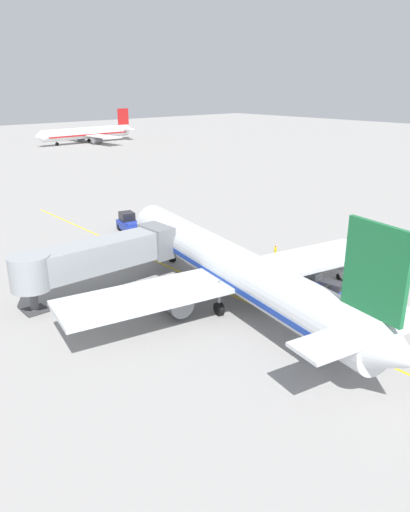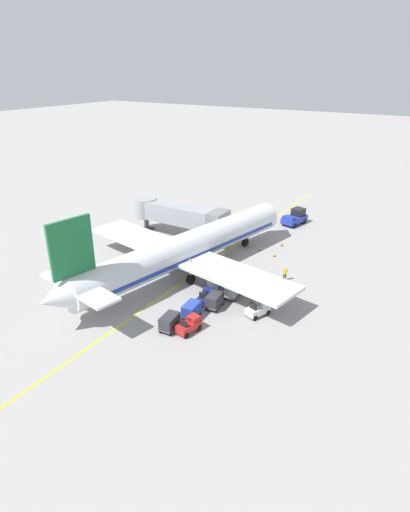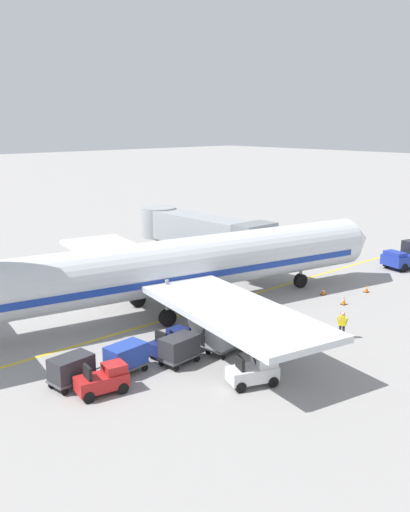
% 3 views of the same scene
% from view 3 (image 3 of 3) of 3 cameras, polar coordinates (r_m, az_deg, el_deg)
% --- Properties ---
extents(ground_plane, '(400.00, 400.00, 0.00)m').
position_cam_3_polar(ground_plane, '(40.46, -0.03, -5.28)').
color(ground_plane, gray).
extents(gate_lead_in_line, '(0.24, 80.00, 0.01)m').
position_cam_3_polar(gate_lead_in_line, '(40.45, -0.03, -5.27)').
color(gate_lead_in_line, gold).
rests_on(gate_lead_in_line, ground).
extents(parked_airliner, '(30.44, 37.17, 10.63)m').
position_cam_3_polar(parked_airliner, '(38.94, -3.17, -1.15)').
color(parked_airliner, silver).
rests_on(parked_airliner, ground).
extents(jet_bridge, '(15.25, 3.50, 4.98)m').
position_cam_3_polar(jet_bridge, '(50.46, -0.49, 2.54)').
color(jet_bridge, '#93999E').
rests_on(jet_bridge, ground).
extents(pushback_tractor, '(3.11, 4.77, 2.40)m').
position_cam_3_polar(pushback_tractor, '(54.52, 19.75, 0.03)').
color(pushback_tractor, '#1E339E').
rests_on(pushback_tractor, ground).
extents(baggage_tug_lead, '(1.52, 2.61, 1.62)m').
position_cam_3_polar(baggage_tug_lead, '(32.51, -3.43, -8.74)').
color(baggage_tug_lead, navy).
rests_on(baggage_tug_lead, ground).
extents(baggage_tug_trailing, '(1.67, 2.67, 1.62)m').
position_cam_3_polar(baggage_tug_trailing, '(28.60, -10.20, -12.15)').
color(baggage_tug_trailing, '#B21E1E').
rests_on(baggage_tug_trailing, ground).
extents(baggage_tug_spare, '(2.05, 2.77, 1.62)m').
position_cam_3_polar(baggage_tug_spare, '(29.10, 4.96, -11.52)').
color(baggage_tug_spare, silver).
rests_on(baggage_tug_spare, ground).
extents(baggage_cart_front, '(1.51, 2.95, 1.58)m').
position_cam_3_polar(baggage_cart_front, '(32.68, 2.05, -8.16)').
color(baggage_cart_front, '#4C4C51').
rests_on(baggage_cart_front, ground).
extents(baggage_cart_second_in_train, '(1.51, 2.95, 1.58)m').
position_cam_3_polar(baggage_cart_second_in_train, '(31.28, -2.60, -9.17)').
color(baggage_cart_second_in_train, '#4C4C51').
rests_on(baggage_cart_second_in_train, ground).
extents(baggage_cart_third_in_train, '(1.51, 2.95, 1.58)m').
position_cam_3_polar(baggage_cart_third_in_train, '(30.45, -7.96, -9.95)').
color(baggage_cart_third_in_train, '#4C4C51').
rests_on(baggage_cart_third_in_train, ground).
extents(baggage_cart_tail_end, '(1.51, 2.95, 1.58)m').
position_cam_3_polar(baggage_cart_tail_end, '(29.54, -13.29, -10.95)').
color(baggage_cart_tail_end, '#4C4C51').
rests_on(baggage_cart_tail_end, ground).
extents(ground_crew_wing_walker, '(0.65, 0.48, 1.69)m').
position_cam_3_polar(ground_crew_wing_walker, '(35.70, 13.63, -6.63)').
color(ground_crew_wing_walker, '#232328').
rests_on(ground_crew_wing_walker, ground).
extents(safety_cone_nose_left, '(0.36, 0.36, 0.59)m').
position_cam_3_polar(safety_cone_nose_left, '(42.37, 13.78, -4.39)').
color(safety_cone_nose_left, black).
rests_on(safety_cone_nose_left, ground).
extents(safety_cone_nose_right, '(0.36, 0.36, 0.59)m').
position_cam_3_polar(safety_cone_nose_right, '(44.33, 11.81, -3.49)').
color(safety_cone_nose_right, black).
rests_on(safety_cone_nose_right, ground).
extents(safety_cone_wing_tip, '(0.36, 0.36, 0.59)m').
position_cam_3_polar(safety_cone_wing_tip, '(45.83, 15.92, -3.17)').
color(safety_cone_wing_tip, black).
rests_on(safety_cone_wing_tip, ground).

